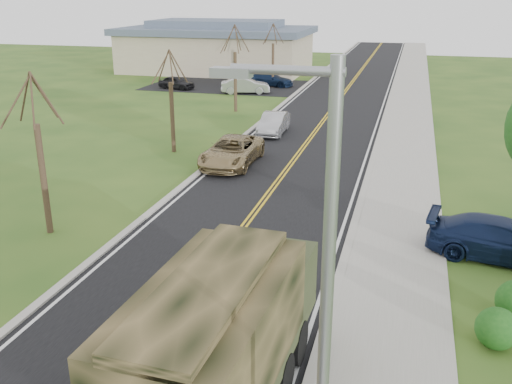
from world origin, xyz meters
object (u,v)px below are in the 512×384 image
at_px(suv_champagne, 232,151).
at_px(sedan_silver, 274,123).
at_px(military_truck, 222,332).
at_px(pickup_navy, 501,240).

distance_m(suv_champagne, sedan_silver, 7.39).
bearing_deg(military_truck, suv_champagne, 109.52).
height_order(military_truck, suv_champagne, military_truck).
bearing_deg(suv_champagne, pickup_navy, -34.14).
bearing_deg(sedan_silver, military_truck, -80.28).
distance_m(military_truck, pickup_navy, 11.86).
bearing_deg(military_truck, sedan_silver, 103.69).
relative_size(sedan_silver, pickup_navy, 0.83).
relative_size(military_truck, suv_champagne, 1.37).
bearing_deg(sedan_silver, suv_champagne, -95.29).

